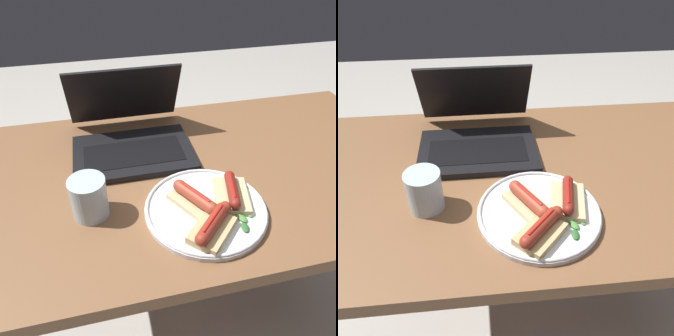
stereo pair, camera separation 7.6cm
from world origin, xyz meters
The scene contains 9 objects.
ground_plane centered at (0.00, 0.00, 0.00)m, with size 6.00×6.00×0.00m, color #B7B2A8.
desk centered at (0.00, 0.00, 0.66)m, with size 1.24×0.67×0.75m.
laptop centered at (-0.15, 0.13, 0.79)m, with size 0.32×0.30×0.21m.
plate centered at (-0.03, -0.16, 0.76)m, with size 0.27×0.27×0.02m.
sausage_toast_left centered at (0.04, -0.14, 0.78)m, with size 0.10×0.13×0.04m.
sausage_toast_middle centered at (-0.04, -0.23, 0.78)m, with size 0.12×0.12×0.05m.
sausage_toast_right centered at (-0.05, -0.14, 0.78)m, with size 0.11×0.13×0.04m.
salad_pile centered at (0.04, -0.21, 0.77)m, with size 0.04×0.07×0.01m.
drinking_glass centered at (-0.28, -0.10, 0.80)m, with size 0.08×0.08×0.09m.
Camera 2 is at (-0.15, -0.65, 1.28)m, focal length 35.00 mm.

